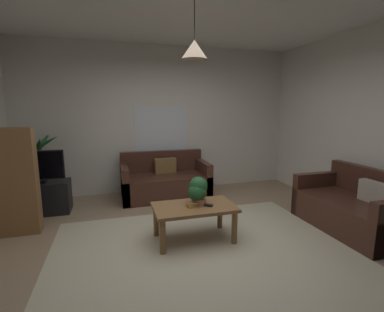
% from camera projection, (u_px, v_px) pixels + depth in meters
% --- Properties ---
extents(floor, '(5.27, 4.89, 0.02)m').
position_uv_depth(floor, '(199.00, 246.00, 3.39)').
color(floor, '#9E8466').
rests_on(floor, ground).
extents(rug, '(3.43, 2.69, 0.01)m').
position_uv_depth(rug, '(204.00, 253.00, 3.20)').
color(rug, beige).
rests_on(rug, ground).
extents(wall_back, '(5.39, 0.06, 2.81)m').
position_uv_depth(wall_back, '(161.00, 120.00, 5.49)').
color(wall_back, silver).
rests_on(wall_back, ground).
extents(wall_right, '(0.06, 4.89, 2.81)m').
position_uv_depth(wall_right, '(382.00, 125.00, 3.88)').
color(wall_right, silver).
rests_on(wall_right, ground).
extents(window_pane, '(1.02, 0.01, 1.11)m').
position_uv_depth(window_pane, '(161.00, 135.00, 5.51)').
color(window_pane, white).
extents(couch_under_window, '(1.58, 0.83, 0.82)m').
position_uv_depth(couch_under_window, '(165.00, 182.00, 5.19)').
color(couch_under_window, '#47281E').
rests_on(couch_under_window, ground).
extents(couch_right_side, '(0.83, 1.46, 0.82)m').
position_uv_depth(couch_right_side, '(353.00, 210.00, 3.80)').
color(couch_right_side, '#47281E').
rests_on(couch_right_side, ground).
extents(coffee_table, '(1.00, 0.59, 0.45)m').
position_uv_depth(coffee_table, '(194.00, 212.00, 3.47)').
color(coffee_table, olive).
rests_on(coffee_table, ground).
extents(book_on_table_0, '(0.13, 0.12, 0.03)m').
position_uv_depth(book_on_table_0, '(192.00, 206.00, 3.41)').
color(book_on_table_0, gold).
rests_on(book_on_table_0, coffee_table).
extents(book_on_table_1, '(0.15, 0.12, 0.02)m').
position_uv_depth(book_on_table_1, '(193.00, 204.00, 3.42)').
color(book_on_table_1, '#99663F').
rests_on(book_on_table_1, coffee_table).
extents(remote_on_table_0, '(0.15, 0.15, 0.02)m').
position_uv_depth(remote_on_table_0, '(197.00, 202.00, 3.57)').
color(remote_on_table_0, black).
rests_on(remote_on_table_0, coffee_table).
extents(remote_on_table_1, '(0.16, 0.14, 0.02)m').
position_uv_depth(remote_on_table_1, '(206.00, 205.00, 3.45)').
color(remote_on_table_1, black).
rests_on(remote_on_table_1, coffee_table).
extents(potted_plant_on_table, '(0.26, 0.26, 0.35)m').
position_uv_depth(potted_plant_on_table, '(198.00, 190.00, 3.49)').
color(potted_plant_on_table, '#B77051').
rests_on(potted_plant_on_table, coffee_table).
extents(tv_stand, '(0.90, 0.44, 0.50)m').
position_uv_depth(tv_stand, '(39.00, 198.00, 4.38)').
color(tv_stand, black).
rests_on(tv_stand, ground).
extents(tv, '(0.80, 0.16, 0.50)m').
position_uv_depth(tv, '(36.00, 167.00, 4.27)').
color(tv, black).
rests_on(tv, tv_stand).
extents(potted_palm_corner, '(0.77, 0.71, 1.28)m').
position_uv_depth(potted_palm_corner, '(39.00, 172.00, 4.77)').
color(potted_palm_corner, '#B77051').
rests_on(potted_palm_corner, ground).
extents(bookshelf_corner, '(0.70, 0.31, 1.40)m').
position_uv_depth(bookshelf_corner, '(6.00, 182.00, 3.56)').
color(bookshelf_corner, olive).
rests_on(bookshelf_corner, ground).
extents(pendant_lamp, '(0.30, 0.30, 0.63)m').
position_uv_depth(pendant_lamp, '(194.00, 49.00, 3.14)').
color(pendant_lamp, black).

